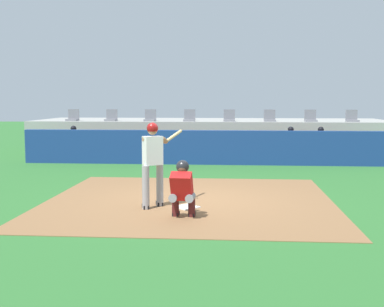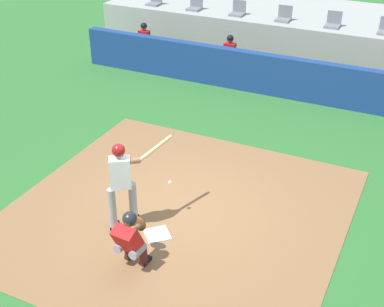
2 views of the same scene
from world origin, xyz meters
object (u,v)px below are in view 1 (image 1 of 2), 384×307
Objects in this scene: stadium_seat_3 at (189,118)px; home_plate at (186,207)px; dugout_player_0 at (73,142)px; dugout_player_3 at (321,144)px; stadium_seat_2 at (150,118)px; dugout_player_2 at (291,144)px; stadium_seat_5 at (270,118)px; stadium_seat_7 at (352,118)px; catcher_crouched at (182,187)px; stadium_seat_1 at (111,118)px; stadium_seat_6 at (311,118)px; stadium_seat_0 at (73,118)px; dugout_player_1 at (155,143)px; batter_at_plate at (154,159)px; stadium_seat_4 at (229,118)px.

home_plate is at bearing -85.44° from stadium_seat_3.
dugout_player_0 is 1.00× the size of dugout_player_3.
stadium_seat_2 is (-2.44, 10.18, 1.51)m from home_plate.
dugout_player_2 is 1.00× the size of dugout_player_3.
dugout_player_3 is 2.71× the size of stadium_seat_2.
stadium_seat_5 is at bearing 130.14° from dugout_player_3.
stadium_seat_7 is (10.74, 2.03, 0.86)m from dugout_player_0.
catcher_crouched is 10.36m from dugout_player_0.
stadium_seat_1 is 8.13m from stadium_seat_6.
stadium_seat_1 is 6.50m from stadium_seat_5.
stadium_seat_0 reaches higher than home_plate.
stadium_seat_6 is 1.00× the size of stadium_seat_7.
stadium_seat_2 is at bearing 159.73° from dugout_player_2.
home_plate is at bearing -117.02° from dugout_player_3.
dugout_player_1 is at bearing 103.35° from home_plate.
catcher_crouched is at bearing -51.71° from batter_at_plate.
stadium_seat_6 reaches higher than dugout_player_0.
dugout_player_0 is 10.97m from stadium_seat_7.
stadium_seat_0 is 1.00× the size of stadium_seat_6.
stadium_seat_7 is at bearing 0.00° from stadium_seat_3.
stadium_seat_2 is 1.00× the size of stadium_seat_7.
stadium_seat_1 is (-7.13, 2.03, 0.86)m from dugout_player_2.
stadium_seat_4 is (3.25, 0.00, 0.00)m from stadium_seat_2.
stadium_seat_3 is 1.00× the size of stadium_seat_6.
dugout_player_1 is 1.00× the size of dugout_player_2.
catcher_crouched is 12.48m from stadium_seat_7.
stadium_seat_1 reaches higher than dugout_player_2.
stadium_seat_0 is 1.00× the size of stadium_seat_2.
stadium_seat_1 and stadium_seat_5 have the same top height.
stadium_seat_1 is 1.63m from stadium_seat_2.
stadium_seat_5 is (2.44, 10.18, 1.51)m from home_plate.
dugout_player_3 is (4.15, 8.14, 0.65)m from home_plate.
dugout_player_3 is 2.71× the size of stadium_seat_6.
batter_at_plate is 3.76× the size of stadium_seat_0.
dugout_player_1 reaches higher than home_plate.
stadium_seat_2 is at bearing 99.75° from batter_at_plate.
dugout_player_2 is at bearing -15.92° from stadium_seat_1.
batter_at_plate is at bearing -179.08° from home_plate.
dugout_player_0 is 4.78m from stadium_seat_3.
dugout_player_1 is 2.27m from stadium_seat_2.
stadium_seat_5 reaches higher than dugout_player_3.
dugout_player_3 is 2.71× the size of stadium_seat_1.
batter_at_plate is at bearing -80.25° from stadium_seat_2.
stadium_seat_7 reaches higher than dugout_player_2.
stadium_seat_1 and stadium_seat_2 have the same top height.
stadium_seat_0 is at bearing 180.00° from stadium_seat_4.
stadium_seat_7 is (11.38, 0.00, 0.00)m from stadium_seat_0.
stadium_seat_3 is at bearing 180.00° from stadium_seat_5.
dugout_player_0 is 2.71× the size of stadium_seat_5.
stadium_seat_5 is (4.88, 0.00, 0.00)m from stadium_seat_2.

